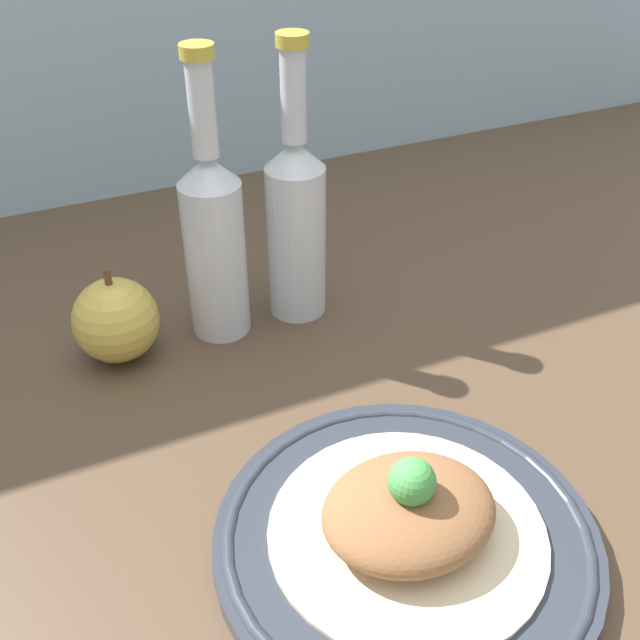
{
  "coord_description": "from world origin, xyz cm",
  "views": [
    {
      "loc": [
        -27.3,
        -47.36,
        46.41
      ],
      "look_at": [
        -6.17,
        -0.57,
        10.25
      ],
      "focal_mm": 42.0,
      "sensor_mm": 36.0,
      "label": 1
    }
  ],
  "objects_px": {
    "plate": "(406,538)",
    "apple": "(116,320)",
    "cider_bottle_left": "(214,237)",
    "plated_food": "(409,514)",
    "cider_bottle_right": "(296,220)"
  },
  "relations": [
    {
      "from": "plated_food",
      "to": "apple",
      "type": "xyz_separation_m",
      "value": [
        -0.14,
        0.32,
        0.01
      ]
    },
    {
      "from": "apple",
      "to": "plate",
      "type": "bearing_deg",
      "value": -66.09
    },
    {
      "from": "plate",
      "to": "cider_bottle_left",
      "type": "distance_m",
      "value": 0.34
    },
    {
      "from": "plated_food",
      "to": "cider_bottle_left",
      "type": "xyz_separation_m",
      "value": [
        -0.04,
        0.33,
        0.07
      ]
    },
    {
      "from": "plated_food",
      "to": "cider_bottle_left",
      "type": "relative_size",
      "value": 0.71
    },
    {
      "from": "plate",
      "to": "apple",
      "type": "height_order",
      "value": "apple"
    },
    {
      "from": "cider_bottle_left",
      "to": "apple",
      "type": "bearing_deg",
      "value": -177.73
    },
    {
      "from": "cider_bottle_left",
      "to": "cider_bottle_right",
      "type": "distance_m",
      "value": 0.09
    },
    {
      "from": "cider_bottle_left",
      "to": "cider_bottle_right",
      "type": "height_order",
      "value": "same"
    },
    {
      "from": "cider_bottle_left",
      "to": "apple",
      "type": "relative_size",
      "value": 2.9
    },
    {
      "from": "plate",
      "to": "cider_bottle_left",
      "type": "xyz_separation_m",
      "value": [
        -0.04,
        0.33,
        0.1
      ]
    },
    {
      "from": "plate",
      "to": "apple",
      "type": "xyz_separation_m",
      "value": [
        -0.14,
        0.32,
        0.03
      ]
    },
    {
      "from": "plated_food",
      "to": "cider_bottle_left",
      "type": "distance_m",
      "value": 0.34
    },
    {
      "from": "plate",
      "to": "apple",
      "type": "bearing_deg",
      "value": 113.91
    },
    {
      "from": "cider_bottle_right",
      "to": "plate",
      "type": "bearing_deg",
      "value": -98.79
    }
  ]
}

